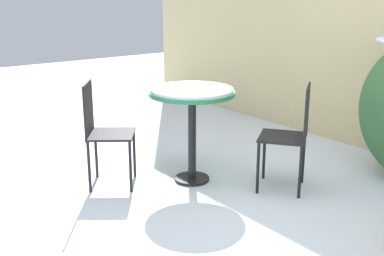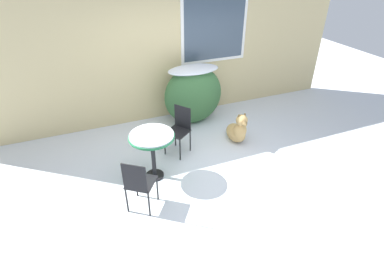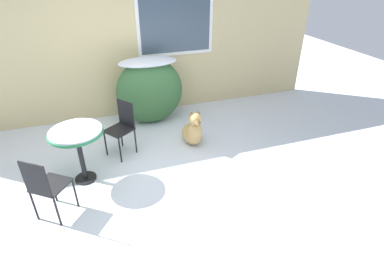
{
  "view_description": "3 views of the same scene",
  "coord_description": "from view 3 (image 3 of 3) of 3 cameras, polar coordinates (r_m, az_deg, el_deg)",
  "views": [
    {
      "loc": [
        2.24,
        -2.02,
        1.56
      ],
      "look_at": [
        -0.78,
        0.28,
        0.46
      ],
      "focal_mm": 45.0,
      "sensor_mm": 36.0,
      "label": 1
    },
    {
      "loc": [
        -1.61,
        -3.44,
        3.17
      ],
      "look_at": [
        0.0,
        0.6,
        0.55
      ],
      "focal_mm": 28.0,
      "sensor_mm": 36.0,
      "label": 2
    },
    {
      "loc": [
        -0.41,
        -3.35,
        2.7
      ],
      "look_at": [
        0.96,
        0.74,
        0.27
      ],
      "focal_mm": 28.0,
      "sensor_mm": 36.0,
      "label": 3
    }
  ],
  "objects": [
    {
      "name": "patio_table",
      "position": [
        4.17,
        -21.07,
        -1.76
      ],
      "size": [
        0.7,
        0.7,
        0.79
      ],
      "color": "black",
      "rests_on": "ground_plane"
    },
    {
      "name": "ground_plane",
      "position": [
        4.33,
        -9.08,
        -9.65
      ],
      "size": [
        16.0,
        16.0,
        0.0
      ],
      "primitive_type": "plane",
      "color": "silver"
    },
    {
      "name": "patio_chair_near_table",
      "position": [
        4.71,
        -13.2,
        0.39
      ],
      "size": [
        0.5,
        0.5,
        0.86
      ],
      "rotation": [
        0.0,
        0.0,
        -0.94
      ],
      "color": "black",
      "rests_on": "ground_plane"
    },
    {
      "name": "patio_chair_far_side",
      "position": [
        3.81,
        -26.04,
        -9.84
      ],
      "size": [
        0.5,
        0.5,
        0.86
      ],
      "rotation": [
        0.0,
        0.0,
        2.51
      ],
      "color": "black",
      "rests_on": "ground_plane"
    },
    {
      "name": "shrub_left",
      "position": [
        5.51,
        -8.06,
        7.26
      ],
      "size": [
        1.21,
        0.65,
        1.22
      ],
      "color": "#386638",
      "rests_on": "ground_plane"
    },
    {
      "name": "dog",
      "position": [
        4.92,
        0.19,
        -0.63
      ],
      "size": [
        0.35,
        0.72,
        0.65
      ],
      "rotation": [
        0.0,
        0.0,
        -0.05
      ],
      "color": "tan",
      "rests_on": "ground_plane"
    },
    {
      "name": "house_wall",
      "position": [
        5.68,
        -13.97,
        17.58
      ],
      "size": [
        8.0,
        0.1,
        3.2
      ],
      "color": "#D1BC84",
      "rests_on": "ground_plane"
    }
  ]
}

